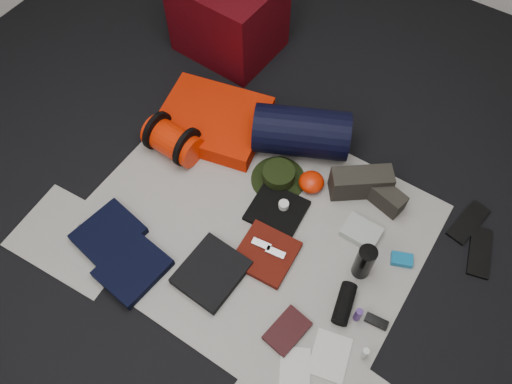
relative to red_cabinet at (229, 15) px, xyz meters
The scene contains 36 objects.
floor 1.31m from the red_cabinet, 50.16° to the right, with size 4.50×4.50×0.02m, color black.
newspaper_mat 1.31m from the red_cabinet, 50.16° to the right, with size 1.60×1.30×0.01m, color #BBB6AC.
newspaper_sheet_front_left 1.56m from the red_cabinet, 85.43° to the right, with size 0.58×0.40×0.00m, color #BBB6AC.
red_cabinet is the anchor object (origin of this frame).
sleeping_pad 0.68m from the red_cabinet, 63.46° to the right, with size 0.57×0.47×0.10m, color red.
stuff_sack 0.88m from the red_cabinet, 75.71° to the right, with size 0.17×0.17×0.30m, color red.
sack_strap_left 0.86m from the red_cabinet, 82.27° to the right, with size 0.22×0.22×0.03m, color black.
sack_strap_right 0.91m from the red_cabinet, 69.52° to the right, with size 0.22×0.22×0.03m, color black.
navy_duffel 0.90m from the red_cabinet, 29.98° to the right, with size 0.26×0.26×0.50m, color black.
boonie_brim 1.07m from the red_cabinet, 41.30° to the right, with size 0.29×0.29×0.01m, color black.
boonie_crown 1.06m from the red_cabinet, 41.30° to the right, with size 0.17×0.17×0.07m, color black.
hiking_boot_left 1.29m from the red_cabinet, 23.95° to the right, with size 0.31×0.11×0.15m, color #2A2721.
hiking_boot_right 1.40m from the red_cabinet, 21.64° to the right, with size 0.24×0.09×0.12m, color #2A2721.
flip_flop_left 1.78m from the red_cabinet, 12.62° to the right, with size 0.10×0.26×0.01m, color black.
flip_flop_right 1.91m from the red_cabinet, 15.63° to the right, with size 0.10×0.27×0.01m, color black.
trousers_navy_a 1.47m from the red_cabinet, 79.48° to the right, with size 0.26×0.29×0.05m, color black.
trousers_navy_b 1.59m from the red_cabinet, 72.14° to the right, with size 0.26×0.30×0.05m, color black.
trousers_charcoal 1.55m from the red_cabinet, 58.51° to the right, with size 0.26×0.30×0.05m, color black.
black_tshirt 1.25m from the red_cabinet, 44.20° to the right, with size 0.27×0.25×0.03m, color black.
red_shirt 1.47m from the red_cabinet, 48.47° to the right, with size 0.26×0.26×0.04m, color #4F1008.
orange_stuff_sack 1.16m from the red_cabinet, 33.66° to the right, with size 0.13×0.13×0.09m, color red.
first_aid_pouch 1.51m from the red_cabinet, 29.72° to the right, with size 0.18×0.13×0.04m, color #9AA29B.
water_bottle 1.66m from the red_cabinet, 33.50° to the right, with size 0.09×0.09×0.22m, color black.
speaker 1.80m from the red_cabinet, 38.48° to the right, with size 0.07×0.07×0.19m, color black.
compact_camera 1.52m from the red_cabinet, 28.30° to the right, with size 0.10×0.06×0.04m, color #AAA9AE.
cyan_case 1.72m from the red_cabinet, 26.55° to the right, with size 0.10×0.06×0.03m, color #0F6295.
toiletry_purple 1.86m from the red_cabinet, 37.44° to the right, with size 0.03×0.03×0.10m, color #3E2067.
toiletry_clear 2.02m from the red_cabinet, 38.69° to the right, with size 0.03×0.03×0.09m, color #B9BFB9.
paperback_book 1.85m from the red_cabinet, 47.36° to the right, with size 0.13×0.20×0.03m, color black.
map_booklet 2.01m from the red_cabinet, 47.34° to the right, with size 0.13×0.19×0.01m, color beige.
map_printout 1.99m from the red_cabinet, 42.63° to the right, with size 0.16×0.20×0.01m, color beige.
sunglasses 1.91m from the red_cabinet, 35.19° to the right, with size 0.10×0.04×0.03m, color black.
key_cluster 1.52m from the red_cabinet, 84.40° to the right, with size 0.08×0.08×0.01m, color #AAA9AE.
tape_roll 1.24m from the red_cabinet, 42.55° to the right, with size 0.05×0.05×0.04m, color silver.
energy_bar_a 1.43m from the red_cabinet, 49.14° to the right, with size 0.10×0.04×0.01m, color #AAA9AE.
energy_bar_b 1.48m from the red_cabinet, 46.78° to the right, with size 0.10×0.04×0.01m, color #AAA9AE.
Camera 1 is at (0.64, -0.95, 2.22)m, focal length 35.00 mm.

